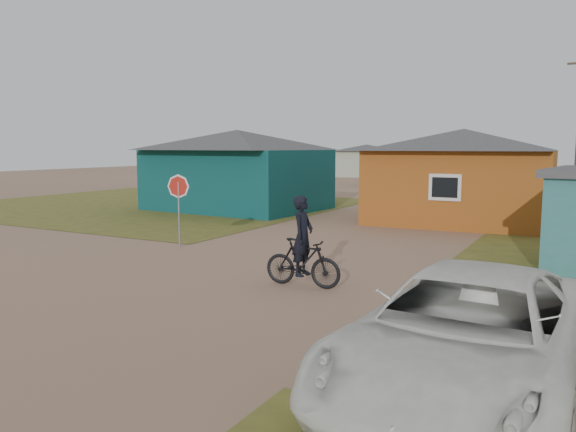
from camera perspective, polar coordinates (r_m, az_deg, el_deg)
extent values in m
plane|color=#987157|center=(12.97, -7.26, -7.09)|extent=(120.00, 120.00, 0.00)
cube|color=olive|center=(31.70, -13.91, 1.14)|extent=(20.00, 18.00, 0.00)
cube|color=#0B3B3D|center=(28.56, -5.15, 3.70)|extent=(8.40, 6.54, 3.00)
pyramid|color=#3C3C3E|center=(28.51, -5.19, 7.72)|extent=(8.93, 7.08, 1.00)
cube|color=#9F5018|center=(24.70, 17.26, 2.89)|extent=(7.21, 6.24, 3.00)
pyramid|color=#3C3C3E|center=(24.64, 17.43, 7.42)|extent=(7.72, 6.76, 0.90)
cube|color=silver|center=(21.73, 15.65, 2.82)|extent=(1.20, 0.06, 1.00)
cube|color=black|center=(21.70, 15.64, 2.81)|extent=(0.95, 0.04, 0.75)
cube|color=#A1AD94|center=(46.17, 11.94, 4.72)|extent=(6.49, 5.60, 2.80)
pyramid|color=#3C3C3E|center=(46.14, 12.00, 6.96)|extent=(7.04, 6.15, 0.80)
cube|color=#A1AD94|center=(60.12, 7.97, 5.27)|extent=(5.75, 5.28, 2.70)
pyramid|color=#3C3C3E|center=(60.09, 8.00, 6.89)|extent=(6.28, 5.81, 0.70)
cylinder|color=gray|center=(17.99, -11.02, 0.14)|extent=(0.06, 0.06, 2.07)
imported|color=black|center=(12.74, 1.50, -4.76)|extent=(1.86, 0.62, 1.10)
imported|color=black|center=(12.63, 1.51, -2.02)|extent=(0.47, 0.68, 1.81)
imported|color=white|center=(7.58, 17.86, -11.45)|extent=(2.88, 5.82, 1.59)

